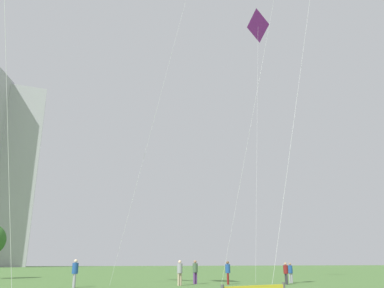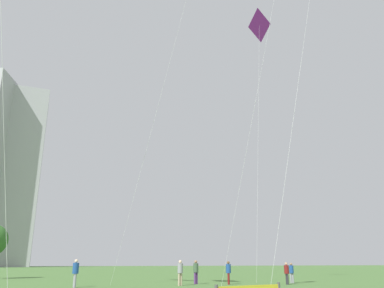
# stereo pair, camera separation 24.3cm
# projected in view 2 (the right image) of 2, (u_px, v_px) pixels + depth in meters

# --- Properties ---
(person_standing_0) EXTENTS (0.36, 0.36, 1.60)m
(person_standing_0) POSITION_uv_depth(u_px,v_px,m) (287.00, 272.00, 29.11)
(person_standing_0) COLOR #2D2D33
(person_standing_0) RESTS_ON ground
(person_standing_2) EXTENTS (0.40, 0.40, 1.82)m
(person_standing_2) POSITION_uv_depth(u_px,v_px,m) (75.00, 271.00, 25.84)
(person_standing_2) COLOR gray
(person_standing_2) RESTS_ON ground
(person_standing_3) EXTENTS (0.38, 0.38, 1.70)m
(person_standing_3) POSITION_uv_depth(u_px,v_px,m) (228.00, 271.00, 29.24)
(person_standing_3) COLOR maroon
(person_standing_3) RESTS_ON ground
(person_standing_4) EXTENTS (0.35, 0.35, 1.57)m
(person_standing_4) POSITION_uv_depth(u_px,v_px,m) (291.00, 271.00, 30.97)
(person_standing_4) COLOR gray
(person_standing_4) RESTS_ON ground
(person_standing_5) EXTENTS (0.39, 0.39, 1.76)m
(person_standing_5) POSITION_uv_depth(u_px,v_px,m) (180.00, 271.00, 27.88)
(person_standing_5) COLOR tan
(person_standing_5) RESTS_ON ground
(person_standing_6) EXTENTS (0.39, 0.39, 1.76)m
(person_standing_6) POSITION_uv_depth(u_px,v_px,m) (196.00, 270.00, 29.77)
(person_standing_6) COLOR #593372
(person_standing_6) RESTS_ON ground
(kite_flying_5) EXTENTS (6.82, 9.14, 31.49)m
(kite_flying_5) POSITION_uv_depth(u_px,v_px,m) (259.00, 26.00, 48.68)
(kite_flying_5) COLOR silver
(kite_flying_5) RESTS_ON ground
(distant_highrise_0) EXTENTS (23.04, 22.54, 58.20)m
(distant_highrise_0) POSITION_uv_depth(u_px,v_px,m) (7.00, 176.00, 128.52)
(distant_highrise_0) COLOR #A8A8AD
(distant_highrise_0) RESTS_ON ground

